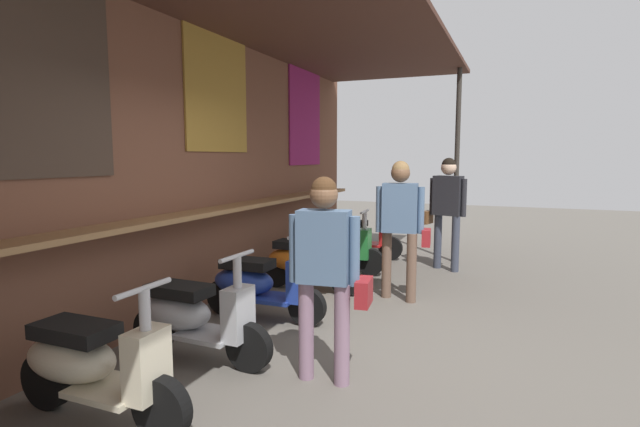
{
  "coord_description": "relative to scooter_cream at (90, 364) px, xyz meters",
  "views": [
    {
      "loc": [
        -3.9,
        -1.48,
        1.74
      ],
      "look_at": [
        1.84,
        0.89,
        1.02
      ],
      "focal_mm": 27.12,
      "sensor_mm": 36.0,
      "label": 1
    }
  ],
  "objects": [
    {
      "name": "scooter_orange",
      "position": [
        3.43,
        -0.0,
        0.0
      ],
      "size": [
        0.46,
        1.4,
        0.97
      ],
      "rotation": [
        0.0,
        0.0,
        -1.59
      ],
      "color": "orange",
      "rests_on": "ground_plane"
    },
    {
      "name": "scooter_red",
      "position": [
        5.67,
        -0.0,
        0.0
      ],
      "size": [
        0.5,
        1.4,
        0.97
      ],
      "rotation": [
        0.0,
        0.0,
        -1.49
      ],
      "color": "red",
      "rests_on": "ground_plane"
    },
    {
      "name": "shopper_with_handbag",
      "position": [
        1.11,
        -1.23,
        0.57
      ],
      "size": [
        0.32,
        0.64,
        1.6
      ],
      "rotation": [
        0.0,
        0.0,
        0.13
      ],
      "color": "gray",
      "rests_on": "ground_plane"
    },
    {
      "name": "shopper_browsing",
      "position": [
        5.34,
        -1.54,
        0.68
      ],
      "size": [
        0.36,
        0.68,
        1.73
      ],
      "rotation": [
        0.0,
        0.0,
        2.88
      ],
      "color": "#383D4C",
      "rests_on": "ground_plane"
    },
    {
      "name": "scooter_cream",
      "position": [
        0.0,
        0.0,
        0.0
      ],
      "size": [
        0.46,
        1.4,
        0.97
      ],
      "rotation": [
        0.0,
        0.0,
        -1.57
      ],
      "color": "beige",
      "rests_on": "ground_plane"
    },
    {
      "name": "shopper_passing",
      "position": [
        3.49,
        -1.26,
        0.65
      ],
      "size": [
        0.33,
        0.67,
        1.7
      ],
      "rotation": [
        0.0,
        0.0,
        0.14
      ],
      "color": "brown",
      "rests_on": "ground_plane"
    },
    {
      "name": "ground_plane",
      "position": [
        1.67,
        -1.08,
        -0.39
      ],
      "size": [
        28.9,
        28.9,
        0.0
      ],
      "primitive_type": "plane",
      "color": "#605B54"
    },
    {
      "name": "scooter_silver",
      "position": [
        1.06,
        -0.0,
        0.0
      ],
      "size": [
        0.46,
        1.4,
        0.97
      ],
      "rotation": [
        0.0,
        0.0,
        -1.6
      ],
      "color": "#B2B5BA",
      "rests_on": "ground_plane"
    },
    {
      "name": "scooter_blue",
      "position": [
        2.2,
        -0.0,
        0.0
      ],
      "size": [
        0.46,
        1.4,
        0.97
      ],
      "rotation": [
        0.0,
        0.0,
        -1.55
      ],
      "color": "#233D9E",
      "rests_on": "ground_plane"
    },
    {
      "name": "scooter_green",
      "position": [
        4.49,
        -0.0,
        0.0
      ],
      "size": [
        0.49,
        1.4,
        0.97
      ],
      "rotation": [
        0.0,
        0.0,
        -1.5
      ],
      "color": "#237533",
      "rests_on": "ground_plane"
    },
    {
      "name": "market_stall_facade",
      "position": [
        1.66,
        0.73,
        1.52
      ],
      "size": [
        10.32,
        2.76,
        3.38
      ],
      "color": "brown",
      "rests_on": "ground_plane"
    }
  ]
}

